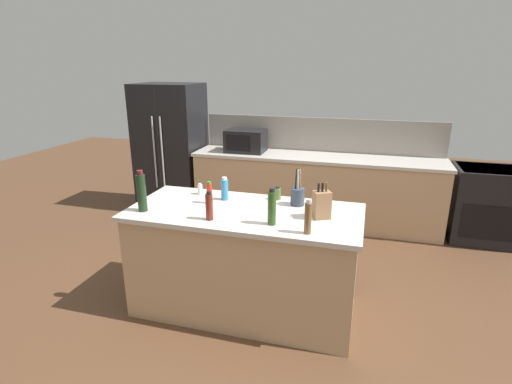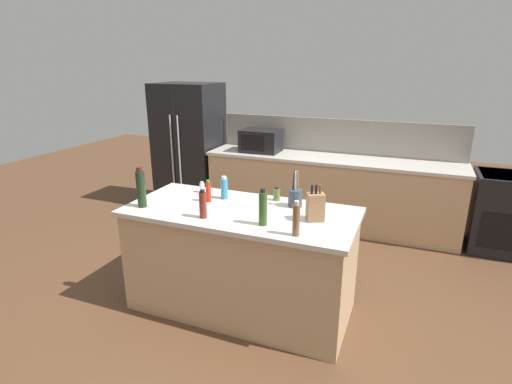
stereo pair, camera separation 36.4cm
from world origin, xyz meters
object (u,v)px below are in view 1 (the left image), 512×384
object	(u,v)px
knife_block	(322,205)
pepper_grinder	(308,218)
spice_jar_oregano	(277,193)
salt_shaker	(200,189)
vinegar_bottle	(209,206)
microwave	(246,141)
utensil_crock	(298,196)
wine_bottle	(141,192)
refrigerator	(171,148)
range_oven	(484,204)
hot_sauce_bottle	(210,193)
dish_soap_bottle	(225,189)
olive_oil_bottle	(272,207)

from	to	relation	value
knife_block	pepper_grinder	bearing A→B (deg)	-127.74
knife_block	spice_jar_oregano	bearing A→B (deg)	113.77
salt_shaker	vinegar_bottle	bearing A→B (deg)	-59.95
knife_block	vinegar_bottle	distance (m)	0.88
microwave	knife_block	distance (m)	2.56
knife_block	utensil_crock	size ratio (longest dim) A/B	0.91
salt_shaker	wine_bottle	world-z (taller)	wine_bottle
refrigerator	range_oven	distance (m)	4.25
vinegar_bottle	wine_bottle	xyz separation A→B (m)	(-0.61, 0.03, 0.05)
hot_sauce_bottle	vinegar_bottle	bearing A→B (deg)	-67.90
wine_bottle	range_oven	bearing A→B (deg)	37.52
refrigerator	dish_soap_bottle	distance (m)	2.59
dish_soap_bottle	vinegar_bottle	bearing A→B (deg)	-83.91
microwave	salt_shaker	xyz separation A→B (m)	(0.15, -1.91, -0.10)
refrigerator	pepper_grinder	size ratio (longest dim) A/B	7.05
hot_sauce_bottle	wine_bottle	bearing A→B (deg)	-144.69
microwave	vinegar_bottle	world-z (taller)	microwave
knife_block	utensil_crock	world-z (taller)	utensil_crock
pepper_grinder	wine_bottle	distance (m)	1.39
refrigerator	spice_jar_oregano	size ratio (longest dim) A/B	15.12
salt_shaker	knife_block	bearing A→B (deg)	-14.09
refrigerator	dish_soap_bottle	bearing A→B (deg)	-51.95
pepper_grinder	hot_sauce_bottle	distance (m)	1.01
olive_oil_bottle	salt_shaker	distance (m)	0.98
range_oven	pepper_grinder	distance (m)	3.16
microwave	olive_oil_bottle	distance (m)	2.62
refrigerator	spice_jar_oregano	bearing A→B (deg)	-42.90
knife_block	dish_soap_bottle	size ratio (longest dim) A/B	1.38
microwave	olive_oil_bottle	size ratio (longest dim) A/B	1.82
range_oven	wine_bottle	distance (m)	4.07
refrigerator	olive_oil_bottle	size ratio (longest dim) A/B	6.32
refrigerator	vinegar_bottle	bearing A→B (deg)	-56.86
vinegar_bottle	salt_shaker	distance (m)	0.66
pepper_grinder	wine_bottle	xyz separation A→B (m)	(-1.39, 0.08, 0.04)
salt_shaker	olive_oil_bottle	bearing A→B (deg)	-32.69
utensil_crock	olive_oil_bottle	xyz separation A→B (m)	(-0.11, -0.48, 0.05)
olive_oil_bottle	wine_bottle	distance (m)	1.10
refrigerator	olive_oil_bottle	bearing A→B (deg)	-49.24
vinegar_bottle	olive_oil_bottle	world-z (taller)	olive_oil_bottle
range_oven	olive_oil_bottle	bearing A→B (deg)	-130.58
range_oven	wine_bottle	bearing A→B (deg)	-142.48
knife_block	olive_oil_bottle	xyz separation A→B (m)	(-0.35, -0.23, 0.02)
range_oven	vinegar_bottle	xyz separation A→B (m)	(-2.58, -2.47, 0.58)
refrigerator	knife_block	size ratio (longest dim) A/B	6.34
vinegar_bottle	olive_oil_bottle	distance (m)	0.49
dish_soap_bottle	spice_jar_oregano	bearing A→B (deg)	16.31
pepper_grinder	range_oven	bearing A→B (deg)	54.63
salt_shaker	wine_bottle	distance (m)	0.62
range_oven	spice_jar_oregano	distance (m)	2.91
olive_oil_bottle	hot_sauce_bottle	world-z (taller)	olive_oil_bottle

